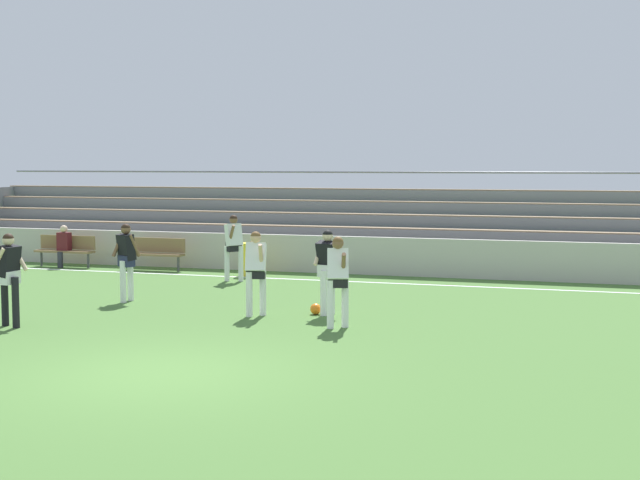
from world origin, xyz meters
The scene contains 15 objects.
ground_plane centered at (0.00, 0.00, 0.00)m, with size 160.00×160.00×0.00m, color #477033.
field_line_sideline centered at (0.00, 10.20, 0.00)m, with size 44.00×0.12×0.01m, color white.
sideline_wall centered at (0.00, 11.72, 0.51)m, with size 48.00×0.16×1.02m, color #BCB7AD.
bleacher_stand centered at (-1.23, 14.18, 1.18)m, with size 25.48×3.63×2.74m.
bench_centre_sideline centered at (-5.80, 10.92, 0.55)m, with size 1.80×0.40×0.90m.
bench_far_left centered at (-8.65, 10.92, 0.55)m, with size 1.80×0.40×0.90m.
trash_bin centered at (-2.82, 10.57, 0.44)m, with size 0.50×0.50×0.87m, color yellow.
spectator_seated centered at (-8.65, 10.80, 0.70)m, with size 0.36×0.42×1.21m.
player_dark_challenging centered at (0.94, 5.34, 1.01)m, with size 0.53×0.42×1.69m.
player_white_deep_cover centered at (-0.37, 4.82, 0.99)m, with size 0.45×0.56×1.67m.
player_dark_wide_left centered at (-3.70, 5.67, 1.01)m, with size 0.60×0.43×1.69m.
player_white_pressing_high centered at (-2.76, 9.40, 1.01)m, with size 0.49×0.68×1.69m.
player_dark_wide_right centered at (-4.25, 2.42, 1.03)m, with size 0.54×0.49×1.72m.
player_white_on_ball centered at (1.51, 4.09, 1.00)m, with size 0.49×0.70×1.67m.
soccer_ball centered at (0.70, 5.33, 0.11)m, with size 0.22×0.22×0.22m, color orange.
Camera 1 is at (5.83, -11.05, 2.99)m, focal length 49.16 mm.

